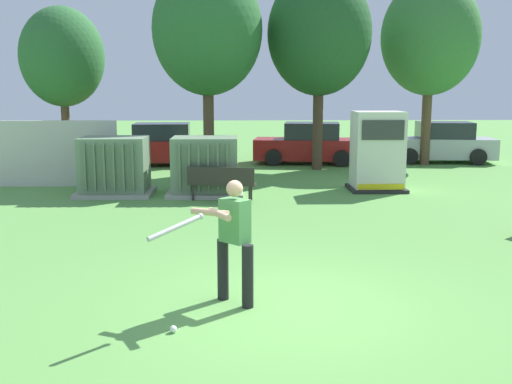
# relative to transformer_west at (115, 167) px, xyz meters

# --- Properties ---
(ground_plane) EXTENTS (96.00, 96.00, 0.00)m
(ground_plane) POSITION_rel_transformer_west_xyz_m (4.05, -8.96, -0.79)
(ground_plane) COLOR #5B9947
(fence_panel) EXTENTS (4.80, 0.12, 2.00)m
(fence_panel) POSITION_rel_transformer_west_xyz_m (-2.62, 1.54, 0.21)
(fence_panel) COLOR beige
(fence_panel) RESTS_ON ground
(transformer_west) EXTENTS (2.10, 1.70, 1.62)m
(transformer_west) POSITION_rel_transformer_west_xyz_m (0.00, 0.00, 0.00)
(transformer_west) COLOR #9E9B93
(transformer_west) RESTS_ON ground
(transformer_mid_west) EXTENTS (2.10, 1.70, 1.62)m
(transformer_mid_west) POSITION_rel_transformer_west_xyz_m (2.53, -0.08, 0.00)
(transformer_mid_west) COLOR #9E9B93
(transformer_mid_west) RESTS_ON ground
(generator_enclosure) EXTENTS (1.60, 1.40, 2.30)m
(generator_enclosure) POSITION_rel_transformer_west_xyz_m (7.51, 0.53, 0.35)
(generator_enclosure) COLOR #262626
(generator_enclosure) RESTS_ON ground
(park_bench) EXTENTS (1.84, 0.71, 0.92)m
(park_bench) POSITION_rel_transformer_west_xyz_m (3.01, -1.04, -0.25)
(park_bench) COLOR #2D2823
(park_bench) RESTS_ON ground
(batter) EXTENTS (1.31, 1.33, 1.74)m
(batter) POSITION_rel_transformer_west_xyz_m (3.36, -8.83, 0.19)
(batter) COLOR black
(batter) RESTS_ON ground
(sports_ball) EXTENTS (0.09, 0.09, 0.09)m
(sports_ball) POSITION_rel_transformer_west_xyz_m (2.64, -9.80, -0.74)
(sports_ball) COLOR white
(sports_ball) RESTS_ON ground
(tree_left) EXTENTS (3.13, 3.13, 5.97)m
(tree_left) POSITION_rel_transformer_west_xyz_m (-3.13, 6.52, 3.31)
(tree_left) COLOR brown
(tree_left) RESTS_ON ground
(tree_center_left) EXTENTS (3.73, 3.73, 7.13)m
(tree_center_left) POSITION_rel_transformer_west_xyz_m (2.43, 4.23, 4.10)
(tree_center_left) COLOR brown
(tree_center_left) RESTS_ON ground
(tree_center_right) EXTENTS (3.70, 3.70, 7.08)m
(tree_center_right) POSITION_rel_transformer_west_xyz_m (6.36, 5.15, 4.07)
(tree_center_right) COLOR #4C3828
(tree_center_right) RESTS_ON ground
(tree_right) EXTENTS (3.70, 3.70, 7.06)m
(tree_right) POSITION_rel_transformer_west_xyz_m (10.74, 6.42, 4.06)
(tree_right) COLOR brown
(tree_right) RESTS_ON ground
(parked_car_leftmost) EXTENTS (4.27, 2.06, 1.62)m
(parked_car_leftmost) POSITION_rel_transformer_west_xyz_m (-4.84, 6.70, -0.04)
(parked_car_leftmost) COLOR maroon
(parked_car_leftmost) RESTS_ON ground
(parked_car_left_of_center) EXTENTS (4.25, 2.03, 1.62)m
(parked_car_left_of_center) POSITION_rel_transformer_west_xyz_m (0.40, 6.61, -0.04)
(parked_car_left_of_center) COLOR maroon
(parked_car_left_of_center) RESTS_ON ground
(parked_car_right_of_center) EXTENTS (4.39, 2.33, 1.62)m
(parked_car_right_of_center) POSITION_rel_transformer_west_xyz_m (6.26, 6.90, -0.04)
(parked_car_right_of_center) COLOR maroon
(parked_car_right_of_center) RESTS_ON ground
(parked_car_rightmost) EXTENTS (4.38, 2.32, 1.62)m
(parked_car_rightmost) POSITION_rel_transformer_west_xyz_m (11.62, 7.17, -0.04)
(parked_car_rightmost) COLOR #B2B2B7
(parked_car_rightmost) RESTS_ON ground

